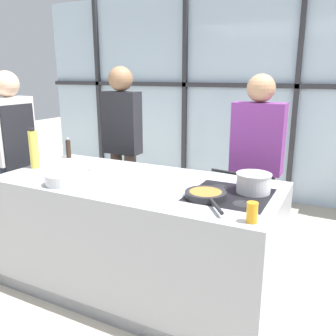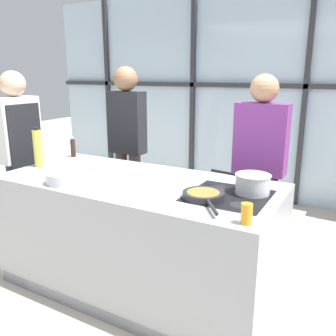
{
  "view_description": "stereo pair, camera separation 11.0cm",
  "coord_description": "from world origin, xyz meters",
  "views": [
    {
      "loc": [
        1.36,
        -2.18,
        1.69
      ],
      "look_at": [
        0.22,
        0.1,
        1.01
      ],
      "focal_mm": 38.0,
      "sensor_mm": 36.0,
      "label": 1
    },
    {
      "loc": [
        1.46,
        -2.13,
        1.69
      ],
      "look_at": [
        0.22,
        0.1,
        1.01
      ],
      "focal_mm": 38.0,
      "sensor_mm": 36.0,
      "label": 2
    }
  ],
  "objects": [
    {
      "name": "back_window_wall",
      "position": [
        0.0,
        2.65,
        1.4
      ],
      "size": [
        6.4,
        0.1,
        2.8
      ],
      "color": "silver",
      "rests_on": "ground_plane"
    },
    {
      "name": "oil_bottle",
      "position": [
        -0.97,
        -0.06,
        1.07
      ],
      "size": [
        0.08,
        0.08,
        0.34
      ],
      "color": "#E0CC4C",
      "rests_on": "demo_island"
    },
    {
      "name": "chef",
      "position": [
        -1.46,
        0.14,
        0.98
      ],
      "size": [
        0.24,
        0.42,
        1.72
      ],
      "rotation": [
        0.0,
        0.0,
        -1.57
      ],
      "color": "#232838",
      "rests_on": "ground_plane"
    },
    {
      "name": "white_plate",
      "position": [
        -0.46,
        0.17,
        0.92
      ],
      "size": [
        0.22,
        0.22,
        0.01
      ],
      "primitive_type": "cylinder",
      "color": "white",
      "rests_on": "demo_island"
    },
    {
      "name": "saucepan",
      "position": [
        0.85,
        0.13,
        0.98
      ],
      "size": [
        0.44,
        0.24,
        0.13
      ],
      "color": "silver",
      "rests_on": "demo_island"
    },
    {
      "name": "spectator_center_left",
      "position": [
        0.7,
        0.87,
        0.96
      ],
      "size": [
        0.44,
        0.24,
        1.69
      ],
      "rotation": [
        0.0,
        0.0,
        3.14
      ],
      "color": "black",
      "rests_on": "ground_plane"
    },
    {
      "name": "ground_plane",
      "position": [
        0.0,
        0.0,
        0.0
      ],
      "size": [
        18.0,
        18.0,
        0.0
      ],
      "primitive_type": "plane",
      "color": "#BCB29E"
    },
    {
      "name": "juice_glass_near",
      "position": [
        0.97,
        -0.39,
        0.97
      ],
      "size": [
        0.06,
        0.06,
        0.11
      ],
      "primitive_type": "cylinder",
      "color": "orange",
      "rests_on": "demo_island"
    },
    {
      "name": "demo_island",
      "position": [
        0.0,
        -0.0,
        0.45
      ],
      "size": [
        2.14,
        0.97,
        0.91
      ],
      "color": "#A8AAB2",
      "rests_on": "ground_plane"
    },
    {
      "name": "mixing_bowl",
      "position": [
        -0.43,
        -0.32,
        0.95
      ],
      "size": [
        0.25,
        0.25,
        0.08
      ],
      "color": "silver",
      "rests_on": "demo_island"
    },
    {
      "name": "pepper_grinder",
      "position": [
        -0.98,
        0.36,
        1.0
      ],
      "size": [
        0.04,
        0.04,
        0.19
      ],
      "color": "#332319",
      "rests_on": "demo_island"
    },
    {
      "name": "spectator_far_left",
      "position": [
        -0.7,
        0.87,
        1.04
      ],
      "size": [
        0.39,
        0.25,
        1.76
      ],
      "rotation": [
        0.0,
        0.0,
        3.14
      ],
      "color": "#47382D",
      "rests_on": "ground_plane"
    },
    {
      "name": "frying_pan",
      "position": [
        0.61,
        -0.13,
        0.93
      ],
      "size": [
        0.35,
        0.43,
        0.04
      ],
      "color": "#232326",
      "rests_on": "demo_island"
    }
  ]
}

